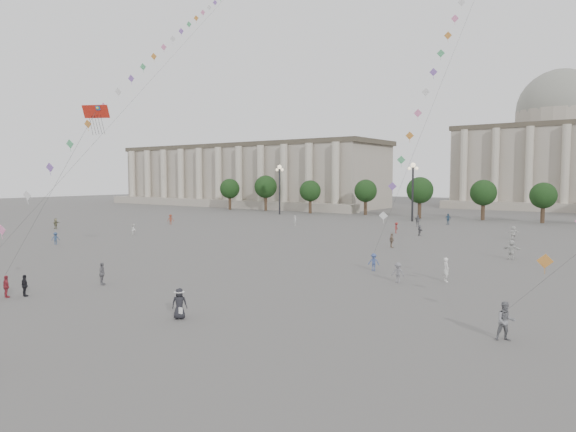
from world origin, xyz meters
The scene contains 28 objects.
ground centered at (0.00, 0.00, 0.00)m, with size 360.00×360.00×0.00m, color #4E4B49.
hall_west centered at (-75.00, 93.89, 8.43)m, with size 84.00×26.22×17.20m.
hall_central centered at (0.00, 129.22, 14.23)m, with size 48.30×34.30×35.50m.
tree_row centered at (0.00, 78.00, 5.39)m, with size 137.12×5.12×8.00m.
lamp_post_far_west centered at (-45.00, 70.00, 7.35)m, with size 2.00×0.90×10.65m.
lamp_post_mid_west centered at (-15.00, 70.00, 7.35)m, with size 2.00×0.90×10.65m.
person_crowd_0 centered at (-7.72, 67.77, 0.94)m, with size 1.10×0.46×1.88m, color #325171.
person_crowd_1 centered at (-37.58, 26.17, 0.81)m, with size 0.79×0.61×1.62m, color white.
person_crowd_2 centered at (-46.06, 40.29, 0.86)m, with size 1.12×0.64×1.73m, color brown.
person_crowd_4 centered at (5.99, 52.05, 0.88)m, with size 1.63×0.52×1.75m, color silver.
person_crowd_5 centered at (-37.46, 14.72, 0.74)m, with size 0.96×0.55×1.48m, color navy.
person_crowd_6 centered at (4.94, 17.81, 0.78)m, with size 1.01×0.58×1.56m, color slate.
person_crowd_7 centered at (9.50, 34.71, 0.96)m, with size 1.79×0.57×1.93m, color silver.
person_crowd_10 centered at (-27.92, 51.33, 0.83)m, with size 0.60×0.40×1.65m, color silver.
person_crowd_12 centered at (-5.46, 49.09, 0.74)m, with size 1.37×0.44×1.48m, color slate.
person_crowd_13 centered at (7.82, 20.34, 0.94)m, with size 0.68×0.45×1.87m, color white.
person_crowd_16 centered at (-10.61, 61.37, 0.95)m, with size 1.12×0.47×1.91m, color slate.
person_crowd_17 centered at (-9.32, 50.08, 0.79)m, with size 1.02×0.59×1.58m, color maroon.
person_crowd_19 centered at (-3.59, 35.67, 0.82)m, with size 0.97×0.40×1.65m, color gray.
person_crowd_20 centered at (-55.26, 25.05, 0.82)m, with size 1.53×0.49×1.64m, color #797653.
tourist_0 centered at (-14.42, -2.09, 0.76)m, with size 0.89×0.37×1.51m, color #9C2A36.
tourist_1 centered at (-13.75, -1.19, 0.74)m, with size 0.87×0.36×1.49m, color black.
tourist_3 centered at (-12.77, 4.10, 0.84)m, with size 0.99×0.41×1.69m, color slate.
kite_flyer_1 centered at (1.19, 21.30, 0.75)m, with size 0.97×0.56×1.50m, color #3A4C82.
kite_flyer_2 centered at (14.96, 7.83, 0.97)m, with size 0.95×0.74×1.95m, color slate.
hat_person centered at (-1.09, 1.12, 0.92)m, with size 1.03×0.97×1.77m.
dragon_kite centered at (-16.90, 6.72, 12.67)m, with size 2.35×5.19×15.00m.
kite_train_west centered at (-28.78, 25.09, 23.78)m, with size 25.44×53.24×73.16m.
Camera 1 is at (20.67, -18.65, 8.10)m, focal length 32.00 mm.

